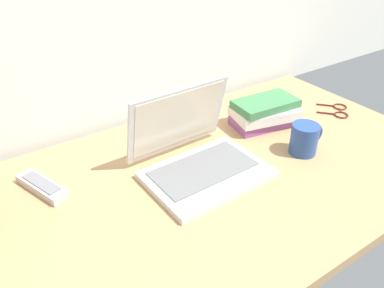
{
  "coord_description": "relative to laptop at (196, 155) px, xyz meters",
  "views": [
    {
      "loc": [
        -0.39,
        -0.64,
        0.64
      ],
      "look_at": [
        0.05,
        0.0,
        0.15
      ],
      "focal_mm": 35.87,
      "sensor_mm": 36.0,
      "label": 1
    }
  ],
  "objects": [
    {
      "name": "desk",
      "position": [
        -0.09,
        -0.05,
        -0.06
      ],
      "size": [
        1.6,
        0.76,
        0.03
      ],
      "color": "tan",
      "rests_on": "ground"
    },
    {
      "name": "laptop",
      "position": [
        0.0,
        0.0,
        0.0
      ],
      "size": [
        0.32,
        0.28,
        0.21
      ],
      "color": "silver",
      "rests_on": "desk"
    },
    {
      "name": "coffee_mug",
      "position": [
        0.3,
        -0.1,
        -0.0
      ],
      "size": [
        0.11,
        0.08,
        0.09
      ],
      "color": "#26478C",
      "rests_on": "desk"
    },
    {
      "name": "remote_control_near",
      "position": [
        -0.37,
        0.14,
        -0.03
      ],
      "size": [
        0.09,
        0.17,
        0.02
      ],
      "color": "#B7B7B7",
      "rests_on": "desk"
    },
    {
      "name": "eyeglasses",
      "position": [
        0.6,
        0.0,
        -0.04
      ],
      "size": [
        0.14,
        0.14,
        0.01
      ],
      "color": "#591E19",
      "rests_on": "desk"
    },
    {
      "name": "book_stack",
      "position": [
        0.32,
        0.08,
        -0.0
      ],
      "size": [
        0.23,
        0.17,
        0.09
      ],
      "color": "#8C4C8C",
      "rests_on": "desk"
    }
  ]
}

